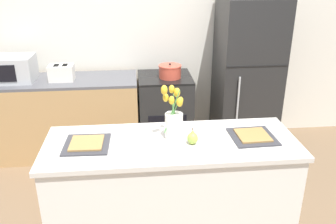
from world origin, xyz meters
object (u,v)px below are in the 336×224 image
Objects in this scene: plate_setting_right at (253,136)px; stove_range at (165,113)px; plate_setting_left at (87,144)px; toaster at (61,73)px; pear_figurine at (193,138)px; flower_vase at (174,120)px; cooking_pot at (170,71)px; microwave at (11,69)px; refrigerator at (247,76)px.

stove_range is at bearing 107.12° from plate_setting_right.
plate_setting_left is 1.14× the size of toaster.
flower_vase is at bearing 139.41° from pear_figurine.
plate_setting_right is 1.60m from cooking_pot.
cooking_pot is at bearing -1.78° from microwave.
flower_vase is 0.59m from plate_setting_right.
stove_range is 1.76m from microwave.
pear_figurine is 2.37m from microwave.
plate_setting_right is (0.45, 0.06, -0.04)m from pear_figurine.
microwave is at bearing -179.98° from stove_range.
microwave reaches higher than toaster.
plate_setting_left and plate_setting_right have the same top height.
flower_vase is 1.30× the size of plate_setting_left.
plate_setting_left reaches higher than stove_range.
cooking_pot is at bearing -45.53° from stove_range.
toaster is 0.58× the size of microwave.
pear_figurine is 1.99m from toaster.
plate_setting_right is at bearing -74.11° from cooking_pot.
toaster reaches higher than stove_range.
cooking_pot is (0.74, 1.54, 0.05)m from plate_setting_left.
toaster is 1.18m from cooking_pot.
pear_figurine is at bearing -44.23° from microwave.
refrigerator is at bearing 0.04° from stove_range.
cooking_pot is 0.52× the size of microwave.
cooking_pot is (0.05, -0.05, 0.52)m from stove_range.
refrigerator reaches higher than plate_setting_right.
toaster is at bearing -4.25° from microwave.
microwave is (-2.15, 1.60, 0.11)m from plate_setting_right.
pear_figurine is 0.46m from plate_setting_right.
microwave is at bearing 135.50° from flower_vase.
flower_vase is 1.65× the size of cooking_pot.
flower_vase is at bearing 175.17° from plate_setting_right.
plate_setting_left is 1.00× the size of plate_setting_right.
stove_range is at bearing 87.05° from flower_vase.
plate_setting_left is at bearing -74.50° from toaster.
cooking_pot is 1.71m from microwave.
plate_setting_right is at bearing -72.88° from stove_range.
refrigerator is 2.61m from microwave.
plate_setting_right is 2.24m from toaster.
flower_vase reaches higher than toaster.
pear_figurine is at bearing -90.41° from cooking_pot.
flower_vase is at bearing -44.50° from microwave.
toaster is at bearing 179.34° from cooking_pot.
plate_setting_right reaches higher than stove_range.
pear_figurine is 0.74m from plate_setting_left.
cooking_pot is at bearing 64.24° from plate_setting_left.
pear_figurine reaches higher than plate_setting_left.
microwave is at bearing 178.22° from cooking_pot.
plate_setting_left is at bearing -115.76° from cooking_pot.
refrigerator reaches higher than stove_range.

